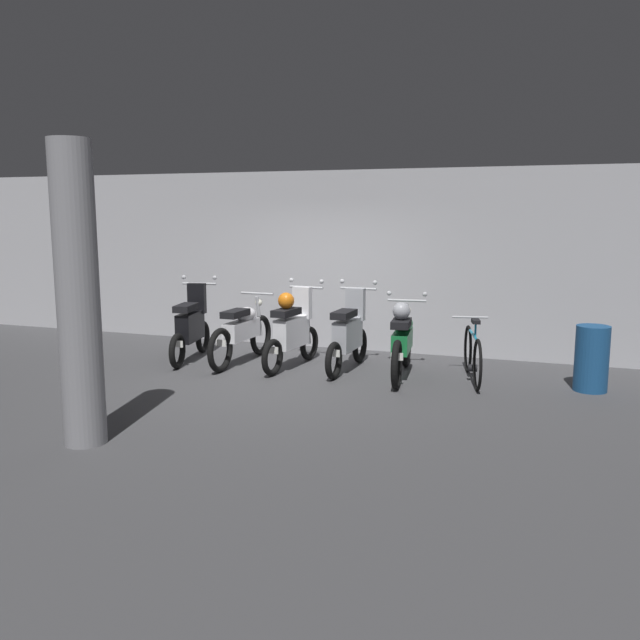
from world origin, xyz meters
The scene contains 10 objects.
ground_plane centered at (0.00, 0.00, 0.00)m, with size 80.00×80.00×0.00m, color #424244.
back_wall centered at (0.00, 2.42, 1.49)m, with size 16.00×0.30×2.98m, color #ADADB2.
motorbike_slot_0 centered at (-1.68, 0.64, 0.53)m, with size 0.58×1.67×1.29m.
motorbike_slot_1 centered at (-0.84, 0.72, 0.49)m, with size 0.56×1.95×1.03m.
motorbike_slot_2 centered at (0.00, 0.70, 0.57)m, with size 0.59×1.68×1.29m.
motorbike_slot_3 centered at (0.84, 0.81, 0.53)m, with size 0.59×1.68×1.29m.
motorbike_slot_4 centered at (1.67, 0.66, 0.53)m, with size 0.59×1.95×1.15m.
bicycle centered at (2.63, 0.77, 0.36)m, with size 0.57×1.69×0.89m.
support_pillar centered at (-0.71, -3.08, 1.49)m, with size 0.41×0.41×2.98m, color gray.
trash_bin centered at (4.14, 0.75, 0.43)m, with size 0.42×0.42×0.85m, color navy.
Camera 1 is at (3.65, -8.33, 2.28)m, focal length 37.40 mm.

